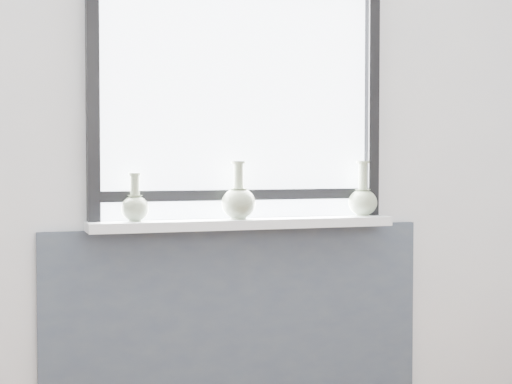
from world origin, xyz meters
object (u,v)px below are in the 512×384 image
object	(u,v)px
vase_a	(135,206)
vase_b	(239,201)
windowsill	(244,223)
vase_c	(363,199)

from	to	relation	value
vase_a	vase_b	world-z (taller)	vase_b
vase_a	vase_b	bearing A→B (deg)	-2.76
windowsill	vase_c	distance (m)	0.57
vase_a	vase_b	size ratio (longest dim) A/B	0.81
vase_b	vase_c	distance (m)	0.59
vase_c	vase_b	bearing A→B (deg)	-178.00
windowsill	vase_c	bearing A→B (deg)	0.31
vase_a	vase_c	world-z (taller)	vase_c
windowsill	vase_a	xyz separation A→B (m)	(-0.46, 0.00, 0.08)
vase_b	vase_c	bearing A→B (deg)	2.00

